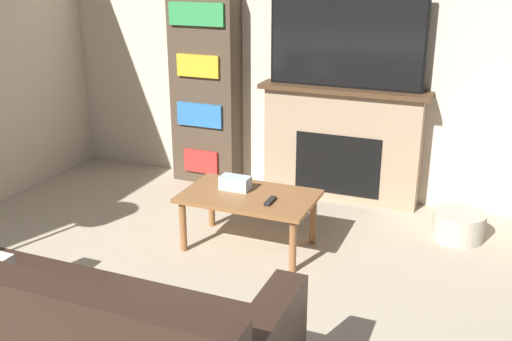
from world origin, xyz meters
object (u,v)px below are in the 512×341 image
object	(u,v)px
bookshelf	(206,88)
coffee_table	(249,201)
fireplace	(341,144)
storage_basket	(459,225)
tv	(346,39)

from	to	relation	value
bookshelf	coffee_table	bearing A→B (deg)	-51.81
coffee_table	bookshelf	bearing A→B (deg)	128.19
fireplace	storage_basket	size ratio (longest dim) A/B	3.74
coffee_table	bookshelf	distance (m)	1.59
tv	bookshelf	distance (m)	1.39
fireplace	coffee_table	size ratio (longest dim) A/B	1.51
fireplace	bookshelf	distance (m)	1.36
coffee_table	storage_basket	size ratio (longest dim) A/B	2.47
tv	bookshelf	world-z (taller)	tv
bookshelf	storage_basket	world-z (taller)	bookshelf
fireplace	storage_basket	xyz separation A→B (m)	(1.06, -0.45, -0.40)
coffee_table	storage_basket	bearing A→B (deg)	27.54
tv	bookshelf	bearing A→B (deg)	-179.89
fireplace	tv	distance (m)	0.90
fireplace	storage_basket	world-z (taller)	fireplace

